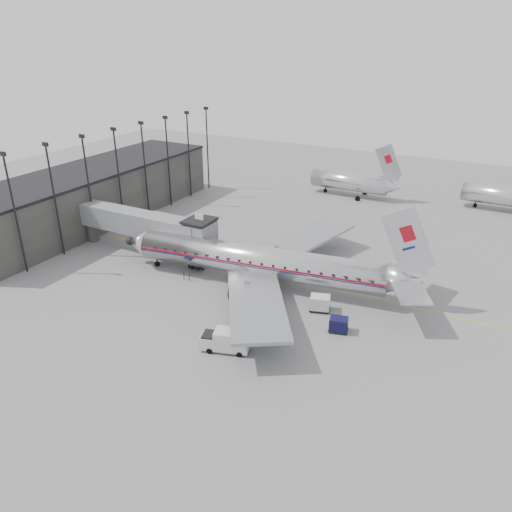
% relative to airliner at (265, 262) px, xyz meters
% --- Properties ---
extents(ground, '(160.00, 160.00, 0.00)m').
position_rel_airliner_xyz_m(ground, '(-0.74, -3.11, -2.99)').
color(ground, slate).
rests_on(ground, ground).
extents(terminal, '(12.00, 46.00, 8.00)m').
position_rel_airliner_xyz_m(terminal, '(-34.74, 6.89, 1.01)').
color(terminal, '#373432').
rests_on(terminal, ground).
extents(apron_line, '(60.00, 0.15, 0.01)m').
position_rel_airliner_xyz_m(apron_line, '(2.26, 2.89, -2.98)').
color(apron_line, gold).
rests_on(apron_line, ground).
extents(jet_bridge, '(21.00, 6.20, 7.10)m').
position_rel_airliner_xyz_m(jet_bridge, '(-17.40, 0.56, 1.19)').
color(jet_bridge, slate).
rests_on(jet_bridge, ground).
extents(floodlight_masts, '(0.90, 42.25, 15.25)m').
position_rel_airliner_xyz_m(floodlight_masts, '(-28.24, 9.89, 5.38)').
color(floodlight_masts, black).
rests_on(floodlight_masts, ground).
extents(distant_aircraft_near, '(16.39, 3.20, 10.26)m').
position_rel_airliner_xyz_m(distant_aircraft_near, '(-2.54, 38.89, -0.25)').
color(distant_aircraft_near, silver).
rests_on(distant_aircraft_near, ground).
extents(distant_aircraft_mid, '(16.39, 3.20, 10.26)m').
position_rel_airliner_xyz_m(distant_aircraft_mid, '(23.46, 42.89, -0.25)').
color(distant_aircraft_mid, silver).
rests_on(distant_aircraft_mid, ground).
extents(airliner, '(37.44, 34.47, 11.88)m').
position_rel_airliner_xyz_m(airliner, '(0.00, 0.00, 0.00)').
color(airliner, silver).
rests_on(airliner, ground).
extents(service_van, '(4.95, 3.08, 2.18)m').
position_rel_airliner_xyz_m(service_van, '(3.00, -13.79, -1.84)').
color(service_van, silver).
rests_on(service_van, ground).
extents(baggage_cart_navy, '(2.22, 1.88, 1.51)m').
position_rel_airliner_xyz_m(baggage_cart_navy, '(11.31, -5.53, -2.19)').
color(baggage_cart_navy, black).
rests_on(baggage_cart_navy, ground).
extents(baggage_cart_white, '(2.60, 2.26, 1.72)m').
position_rel_airliner_xyz_m(baggage_cart_white, '(8.11, -2.53, -2.07)').
color(baggage_cart_white, silver).
rests_on(baggage_cart_white, ground).
extents(ramp_worker, '(0.75, 0.57, 1.87)m').
position_rel_airliner_xyz_m(ramp_worker, '(-3.61, -0.11, -2.05)').
color(ramp_worker, yellow).
rests_on(ramp_worker, ground).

